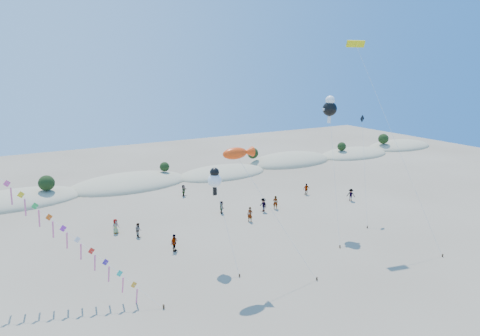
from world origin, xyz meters
name	(u,v)px	position (x,y,z in m)	size (l,w,h in m)	color
dune_ridge	(136,183)	(1.06, 45.14, 0.11)	(145.30, 11.49, 5.57)	#9C9172
fish_kite	(238,153)	(1.58, 11.77, 11.25)	(6.99, 5.05, 11.79)	#3F2D1E
cartoon_kite_low	(215,179)	(1.05, 15.45, 8.16)	(1.32, 5.06, 9.25)	#3F2D1E
cartoon_kite_high	(330,107)	(16.91, 17.92, 13.90)	(4.56, 7.55, 15.24)	#3F2D1E
parafoil_kite	(358,49)	(18.05, 15.34, 20.26)	(4.07, 11.36, 21.16)	#3F2D1E
dark_kite	(364,148)	(22.12, 17.31, 8.80)	(3.55, 5.17, 12.65)	#3F2D1E
beachgoers	(237,206)	(8.97, 25.66, 0.87)	(32.69, 17.91, 1.85)	slate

